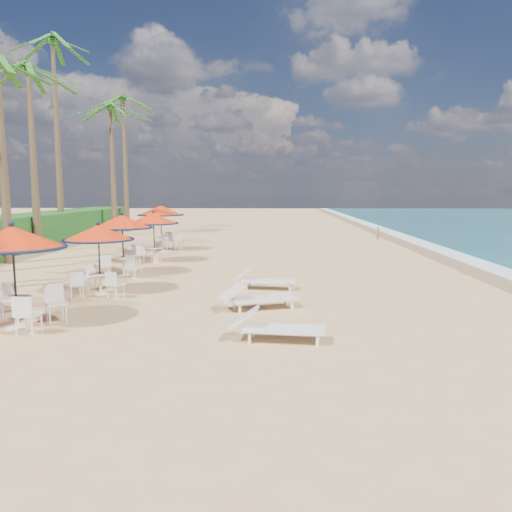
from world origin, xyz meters
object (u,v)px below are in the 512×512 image
(station_4, at_px, (162,216))
(station_0, at_px, (15,250))
(station_2, at_px, (122,229))
(lounger_near, at_px, (274,326))
(lounger_far, at_px, (263,279))
(lounger_mid, at_px, (256,297))
(station_3, at_px, (152,225))
(station_1, at_px, (97,242))

(station_4, bearing_deg, station_0, -89.88)
(station_2, relative_size, station_4, 0.94)
(lounger_near, relative_size, lounger_far, 0.99)
(station_0, xyz_separation_m, lounger_mid, (5.35, 1.96, -1.44))
(station_2, xyz_separation_m, station_4, (-0.28, 7.77, 0.10))
(station_2, bearing_deg, station_4, 92.04)
(station_0, height_order, station_2, station_0)
(station_3, xyz_separation_m, lounger_far, (4.97, -5.80, -1.34))
(station_3, xyz_separation_m, station_4, (-0.53, 4.35, 0.16))
(lounger_far, bearing_deg, lounger_mid, -84.23)
(station_1, bearing_deg, station_0, -98.40)
(station_0, height_order, lounger_near, station_0)
(station_3, height_order, lounger_near, station_3)
(station_1, relative_size, lounger_mid, 1.03)
(lounger_near, bearing_deg, lounger_far, 100.31)
(station_3, relative_size, lounger_near, 1.13)
(station_2, xyz_separation_m, station_3, (0.25, 3.41, -0.05))
(station_3, relative_size, lounger_mid, 1.06)
(station_0, relative_size, lounger_mid, 1.14)
(station_0, distance_m, station_3, 10.55)
(station_4, bearing_deg, station_1, -87.05)
(station_3, bearing_deg, lounger_mid, -60.52)
(station_2, relative_size, station_3, 1.03)
(lounger_near, height_order, lounger_mid, lounger_mid)
(lounger_near, xyz_separation_m, lounger_mid, (-0.50, 2.80, 0.02))
(lounger_near, xyz_separation_m, lounger_far, (-0.38, 5.58, 0.00))
(station_2, xyz_separation_m, lounger_mid, (5.10, -5.17, -1.37))
(station_0, bearing_deg, station_3, 87.30)
(station_4, height_order, lounger_mid, station_4)
(station_2, bearing_deg, station_1, -85.00)
(station_1, xyz_separation_m, lounger_mid, (4.80, -1.74, -1.27))
(lounger_mid, bearing_deg, lounger_near, -99.98)
(station_1, bearing_deg, station_2, 95.00)
(station_2, distance_m, lounger_far, 5.91)
(station_0, xyz_separation_m, station_2, (0.25, 7.12, -0.07))
(lounger_mid, relative_size, lounger_far, 1.05)
(lounger_far, bearing_deg, station_1, -159.81)
(station_4, height_order, lounger_far, station_4)
(station_0, relative_size, station_2, 1.04)
(station_1, distance_m, lounger_far, 5.19)
(station_0, xyz_separation_m, station_4, (-0.03, 14.89, 0.04))
(lounger_near, height_order, lounger_far, lounger_far)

